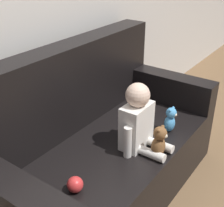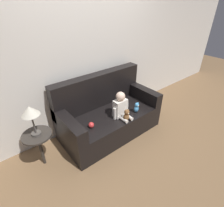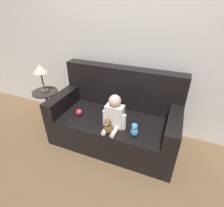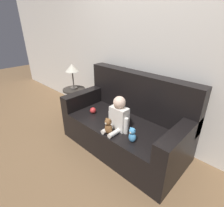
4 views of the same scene
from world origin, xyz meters
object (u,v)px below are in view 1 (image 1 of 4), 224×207
object	(u,v)px
couch	(99,147)
teddy_bear_brown	(159,142)
plush_toy_side	(170,120)
person_baby	(138,121)
toy_ball	(75,185)

from	to	relation	value
couch	teddy_bear_brown	size ratio (longest dim) A/B	8.23
couch	plush_toy_side	bearing A→B (deg)	-43.96
couch	person_baby	distance (m)	0.36
couch	teddy_bear_brown	xyz separation A→B (m)	(0.06, -0.40, 0.17)
teddy_bear_brown	toy_ball	xyz separation A→B (m)	(-0.51, 0.20, -0.06)
teddy_bear_brown	toy_ball	distance (m)	0.55
plush_toy_side	toy_ball	size ratio (longest dim) A/B	2.08
person_baby	teddy_bear_brown	size ratio (longest dim) A/B	2.10
couch	person_baby	xyz separation A→B (m)	(0.07, -0.25, 0.25)
person_baby	teddy_bear_brown	distance (m)	0.17
plush_toy_side	teddy_bear_brown	bearing A→B (deg)	-166.54
person_baby	plush_toy_side	size ratio (longest dim) A/B	2.39
person_baby	toy_ball	size ratio (longest dim) A/B	4.98
teddy_bear_brown	toy_ball	bearing A→B (deg)	158.43
teddy_bear_brown	plush_toy_side	bearing A→B (deg)	13.46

